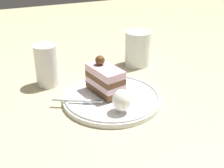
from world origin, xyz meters
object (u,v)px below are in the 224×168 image
(drink_glass_near, at_px, (137,51))
(whipped_cream_dollop, at_px, (122,100))
(fork, at_px, (78,101))
(cake_slice, at_px, (105,79))
(dessert_plate, at_px, (112,98))
(drink_glass_far, at_px, (47,67))

(drink_glass_near, bearing_deg, whipped_cream_dollop, -124.82)
(fork, distance_m, drink_glass_near, 0.31)
(cake_slice, height_order, drink_glass_near, drink_glass_near)
(dessert_plate, relative_size, fork, 2.25)
(cake_slice, distance_m, drink_glass_far, 0.17)
(dessert_plate, bearing_deg, cake_slice, 106.89)
(dessert_plate, relative_size, whipped_cream_dollop, 4.79)
(cake_slice, height_order, drink_glass_far, drink_glass_far)
(whipped_cream_dollop, bearing_deg, dessert_plate, 83.08)
(dessert_plate, distance_m, whipped_cream_dollop, 0.08)
(fork, distance_m, drink_glass_far, 0.16)
(fork, xyz_separation_m, drink_glass_near, (0.25, 0.18, 0.03))
(cake_slice, relative_size, fork, 1.03)
(whipped_cream_dollop, xyz_separation_m, drink_glass_far, (-0.12, 0.23, 0.01))
(whipped_cream_dollop, relative_size, fork, 0.47)
(dessert_plate, height_order, drink_glass_far, drink_glass_far)
(dessert_plate, bearing_deg, drink_glass_far, 129.14)
(fork, relative_size, drink_glass_far, 0.95)
(cake_slice, bearing_deg, drink_glass_far, 132.59)
(dessert_plate, distance_m, drink_glass_near, 0.25)
(whipped_cream_dollop, bearing_deg, drink_glass_near, 55.18)
(drink_glass_near, bearing_deg, cake_slice, -138.88)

